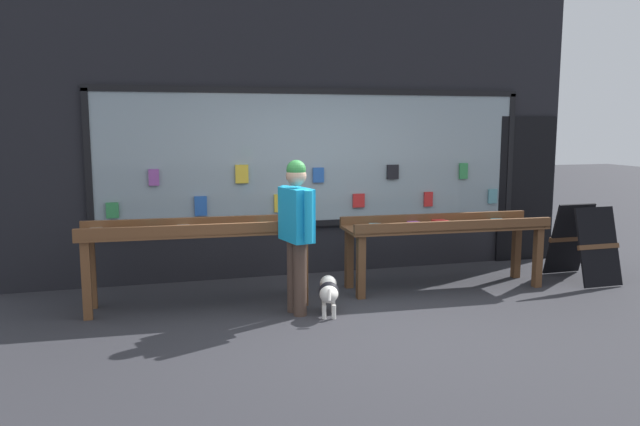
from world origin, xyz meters
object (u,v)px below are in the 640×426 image
Objects in this scene: display_table_left at (197,238)px; display_table_right at (444,231)px; person_browsing at (296,225)px; sandwich_board_sign at (583,243)px; small_dog at (329,291)px.

display_table_left is 2.97m from display_table_right.
person_browsing is 3.90m from sandwich_board_sign.
person_browsing is (-1.99, -0.54, 0.25)m from display_table_right.
display_table_left is at bearing 77.59° from small_dog.
person_browsing is 1.70× the size of sandwich_board_sign.
sandwich_board_sign is at bearing -5.48° from display_table_right.
display_table_left is at bearing 177.08° from sandwich_board_sign.
display_table_right is 4.52× the size of small_dog.
person_browsing is (0.98, -0.54, 0.18)m from display_table_left.
display_table_left is 1.55m from small_dog.
sandwich_board_sign reaches higher than display_table_left.
small_dog is (0.31, -0.13, -0.70)m from person_browsing.
display_table_left is at bearing 179.98° from display_table_right.
sandwich_board_sign is at bearing -2.13° from display_table_left.
display_table_left reaches higher than small_dog.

